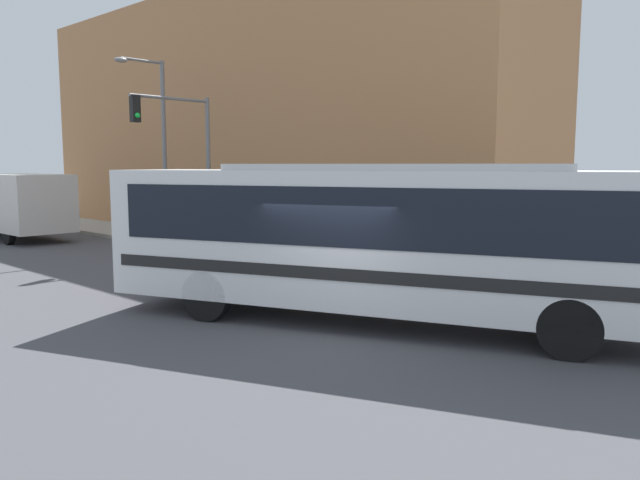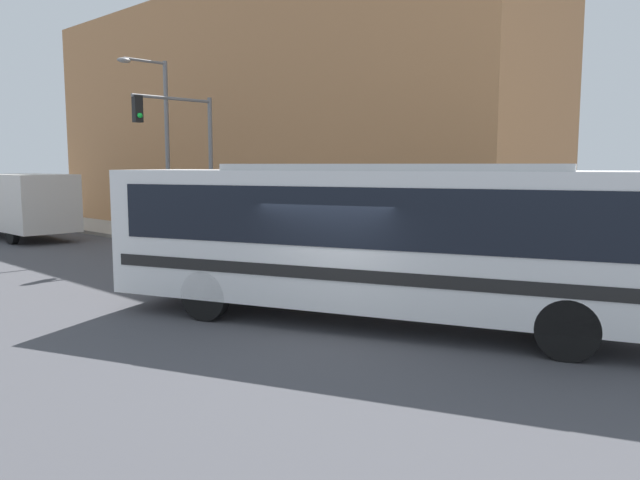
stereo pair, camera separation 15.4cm
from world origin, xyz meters
name	(u,v)px [view 2 (the right image)]	position (x,y,z in m)	size (l,w,h in m)	color
ground_plane	(344,330)	(0.00, 0.00, 0.00)	(120.00, 120.00, 0.00)	#47474C
sidewalk	(121,230)	(6.16, 20.00, 0.08)	(3.32, 70.00, 0.16)	#A8A399
building_facade	(259,116)	(10.82, 15.03, 5.55)	(6.00, 28.07, 11.10)	#B27A4C
city_bus	(394,233)	(0.97, -0.45, 1.90)	(6.65, 12.15, 3.27)	white
delivery_truck	(22,203)	(1.71, 20.37, 1.56)	(2.46, 6.85, 2.85)	silver
fire_hydrant	(313,250)	(5.10, 5.86, 0.54)	(0.24, 0.32, 0.74)	red
traffic_light_pole	(186,145)	(4.16, 11.36, 3.96)	(3.28, 0.35, 5.56)	slate
parking_meter	(258,227)	(5.10, 8.53, 1.11)	(0.14, 0.14, 1.40)	slate
street_lamp	(161,136)	(5.08, 14.44, 4.42)	(2.19, 0.28, 7.24)	slate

